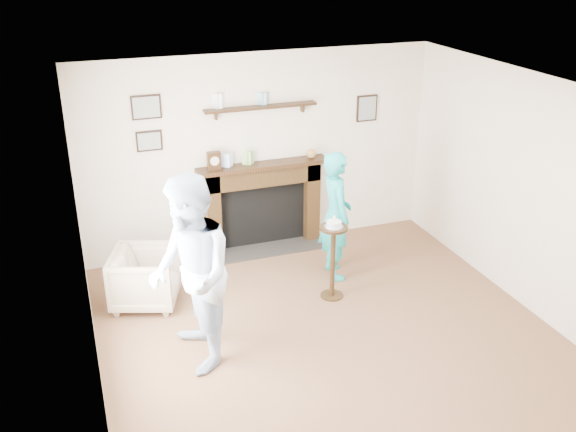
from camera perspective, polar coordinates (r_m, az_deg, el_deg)
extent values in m
plane|color=brown|center=(6.51, 4.41, -11.52)|extent=(5.00, 5.00, 0.00)
cube|color=beige|center=(8.06, -2.52, 5.62)|extent=(4.50, 0.04, 2.50)
cube|color=beige|center=(5.43, -17.51, -4.85)|extent=(0.04, 5.00, 2.50)
cube|color=beige|center=(7.05, 21.71, 1.21)|extent=(0.04, 5.00, 2.50)
cube|color=white|center=(5.47, 5.23, 10.44)|extent=(4.50, 5.00, 0.04)
cube|color=black|center=(8.06, -6.70, 0.15)|extent=(0.18, 0.20, 1.10)
cube|color=black|center=(8.42, 2.06, 1.36)|extent=(0.18, 0.20, 1.10)
cube|color=black|center=(8.06, -2.27, 3.59)|extent=(1.50, 0.20, 0.24)
cube|color=black|center=(8.32, -2.36, 0.19)|extent=(1.14, 0.06, 0.86)
cube|color=#2B2826|center=(8.33, -1.92, -2.92)|extent=(1.60, 0.44, 0.03)
cube|color=black|center=(7.98, -2.22, 4.50)|extent=(1.68, 0.26, 0.05)
cube|color=black|center=(7.82, -2.43, 9.65)|extent=(1.40, 0.15, 0.03)
cube|color=black|center=(7.58, -12.50, 9.43)|extent=(0.34, 0.03, 0.28)
cube|color=black|center=(7.68, -12.24, 6.55)|extent=(0.30, 0.03, 0.24)
cube|color=black|center=(8.44, 7.02, 9.49)|extent=(0.28, 0.03, 0.34)
cube|color=black|center=(7.78, -6.61, 4.91)|extent=(0.16, 0.09, 0.22)
cylinder|color=beige|center=(7.74, -6.53, 4.87)|extent=(0.11, 0.01, 0.11)
sphere|color=green|center=(8.16, 2.07, 5.56)|extent=(0.12, 0.12, 0.12)
imported|color=tan|center=(7.35, -12.33, -7.55)|extent=(0.89, 0.87, 0.64)
imported|color=#ADC4D8|center=(6.36, -8.10, -12.62)|extent=(0.73, 0.93, 1.88)
imported|color=#20B2B6|center=(7.78, 4.09, -5.16)|extent=(0.42, 0.59, 1.54)
cylinder|color=black|center=(7.32, 3.90, -7.05)|extent=(0.25, 0.25, 0.02)
cylinder|color=black|center=(7.12, 3.99, -4.15)|extent=(0.05, 0.05, 0.82)
cylinder|color=black|center=(6.93, 4.09, -1.06)|extent=(0.31, 0.31, 0.03)
cylinder|color=silver|center=(6.93, 4.09, -0.94)|extent=(0.21, 0.21, 0.01)
cylinder|color=silver|center=(6.91, 4.10, -0.70)|extent=(0.16, 0.16, 0.06)
cylinder|color=#FFE9A1|center=(6.89, 4.11, -0.30)|extent=(0.01, 0.01, 0.05)
sphere|color=orange|center=(6.88, 4.12, -0.07)|extent=(0.02, 0.02, 0.02)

